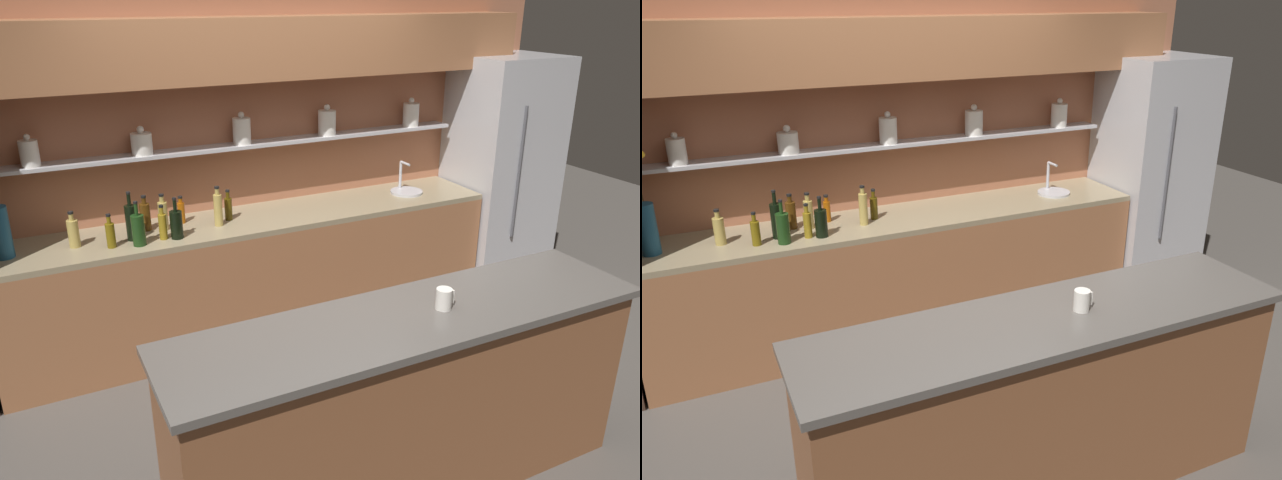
# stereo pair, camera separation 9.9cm
# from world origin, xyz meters

# --- Properties ---
(ground_plane) EXTENTS (12.00, 12.00, 0.00)m
(ground_plane) POSITION_xyz_m (0.00, 0.00, 0.00)
(ground_plane) COLOR #4C4742
(back_wall_unit) EXTENTS (5.20, 0.44, 2.60)m
(back_wall_unit) POSITION_xyz_m (0.00, 1.53, 1.55)
(back_wall_unit) COLOR #A86647
(back_wall_unit) RESTS_ON ground_plane
(back_counter_unit) EXTENTS (3.68, 0.62, 0.92)m
(back_counter_unit) POSITION_xyz_m (-0.05, 1.24, 0.46)
(back_counter_unit) COLOR #99603D
(back_counter_unit) RESTS_ON ground_plane
(island_counter) EXTENTS (2.46, 0.61, 1.02)m
(island_counter) POSITION_xyz_m (0.00, -0.66, 0.51)
(island_counter) COLOR brown
(island_counter) RESTS_ON ground_plane
(refrigerator) EXTENTS (0.79, 0.73, 1.98)m
(refrigerator) POSITION_xyz_m (2.20, 1.20, 0.99)
(refrigerator) COLOR #B7B7BC
(refrigerator) RESTS_ON ground_plane
(flower_vase) EXTENTS (0.13, 0.17, 0.68)m
(flower_vase) POSITION_xyz_m (-1.72, 1.24, 1.14)
(flower_vase) COLOR navy
(flower_vase) RESTS_ON back_counter_unit
(sink_fixture) EXTENTS (0.26, 0.26, 0.25)m
(sink_fixture) POSITION_xyz_m (1.26, 1.25, 0.95)
(sink_fixture) COLOR #B7B7BC
(sink_fixture) RESTS_ON back_counter_unit
(bottle_oil_0) EXTENTS (0.05, 0.05, 0.22)m
(bottle_oil_0) POSITION_xyz_m (-0.26, 1.27, 1.01)
(bottle_oil_0) COLOR #47380A
(bottle_oil_0) RESTS_ON back_counter_unit
(bottle_wine_1) EXTENTS (0.08, 0.08, 0.30)m
(bottle_wine_1) POSITION_xyz_m (-0.93, 1.07, 1.03)
(bottle_wine_1) COLOR #193814
(bottle_wine_1) RESTS_ON back_counter_unit
(bottle_spirit_2) EXTENTS (0.07, 0.07, 0.24)m
(bottle_spirit_2) POSITION_xyz_m (-1.31, 1.22, 1.02)
(bottle_spirit_2) COLOR tan
(bottle_spirit_2) RESTS_ON back_counter_unit
(bottle_sauce_3) EXTENTS (0.05, 0.05, 0.20)m
(bottle_sauce_3) POSITION_xyz_m (-0.58, 1.36, 1.00)
(bottle_sauce_3) COLOR #9E4C0A
(bottle_sauce_3) RESTS_ON back_counter_unit
(bottle_wine_4) EXTENTS (0.08, 0.08, 0.28)m
(bottle_wine_4) POSITION_xyz_m (-0.68, 1.08, 1.02)
(bottle_wine_4) COLOR black
(bottle_wine_4) RESTS_ON back_counter_unit
(bottle_wine_5) EXTENTS (0.07, 0.07, 0.33)m
(bottle_wine_5) POSITION_xyz_m (-0.95, 1.18, 1.05)
(bottle_wine_5) COLOR black
(bottle_wine_5) RESTS_ON back_counter_unit
(bottle_oil_6) EXTENTS (0.05, 0.05, 0.24)m
(bottle_oil_6) POSITION_xyz_m (-0.77, 1.10, 1.02)
(bottle_oil_6) COLOR olive
(bottle_oil_6) RESTS_ON back_counter_unit
(bottle_spirit_7) EXTENTS (0.06, 0.06, 0.26)m
(bottle_spirit_7) POSITION_xyz_m (-0.72, 1.28, 1.03)
(bottle_spirit_7) COLOR tan
(bottle_spirit_7) RESTS_ON back_counter_unit
(bottle_oil_8) EXTENTS (0.06, 0.06, 0.23)m
(bottle_oil_8) POSITION_xyz_m (-1.10, 1.11, 1.01)
(bottle_oil_8) COLOR brown
(bottle_oil_8) RESTS_ON back_counter_unit
(bottle_spirit_9) EXTENTS (0.06, 0.06, 0.29)m
(bottle_spirit_9) POSITION_xyz_m (-0.36, 1.19, 1.04)
(bottle_spirit_9) COLOR tan
(bottle_spirit_9) RESTS_ON back_counter_unit
(bottle_spirit_10) EXTENTS (0.07, 0.07, 0.25)m
(bottle_spirit_10) POSITION_xyz_m (-0.83, 1.33, 1.02)
(bottle_spirit_10) COLOR #4C2D0C
(bottle_spirit_10) RESTS_ON back_counter_unit
(coffee_mug) EXTENTS (0.10, 0.08, 0.10)m
(coffee_mug) POSITION_xyz_m (0.17, -0.68, 1.07)
(coffee_mug) COLOR silver
(coffee_mug) RESTS_ON island_counter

